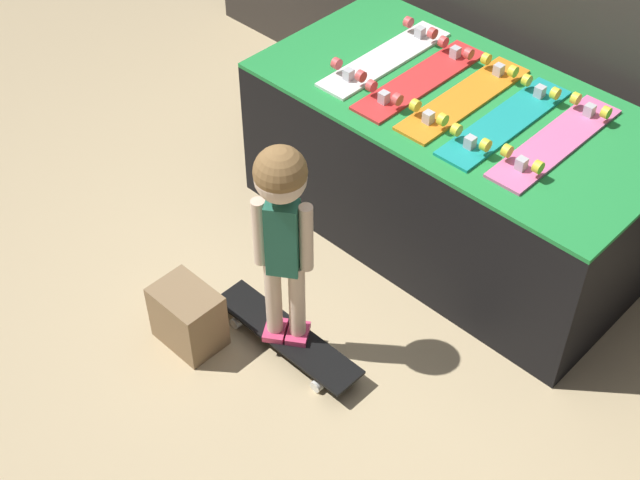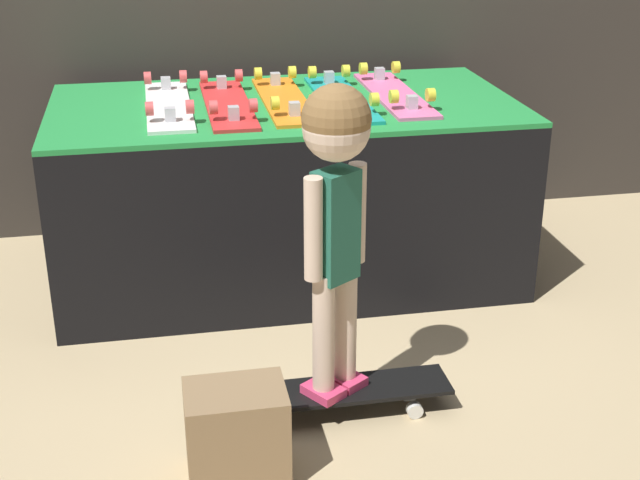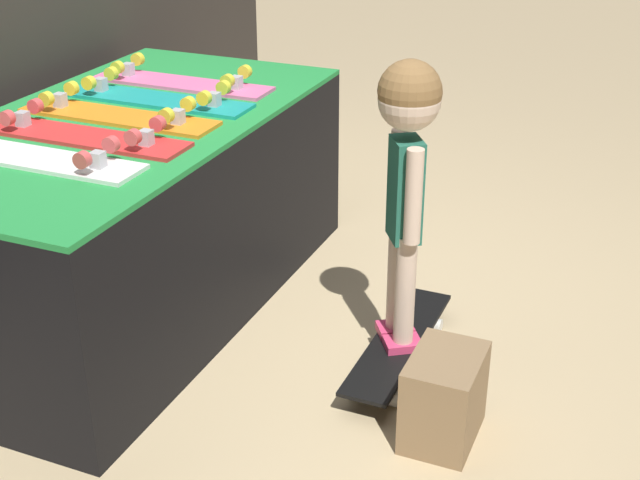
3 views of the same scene
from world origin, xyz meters
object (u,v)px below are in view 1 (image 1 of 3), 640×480
at_px(skateboard_pink_on_rack, 556,140).
at_px(child, 282,213).
at_px(skateboard_on_floor, 287,337).
at_px(skateboard_white_on_rack, 385,57).
at_px(skateboard_orange_on_rack, 464,97).
at_px(skateboard_red_on_rack, 420,78).
at_px(storage_box, 188,317).
at_px(skateboard_teal_on_rack, 505,120).

distance_m(skateboard_pink_on_rack, child, 1.22).
bearing_deg(skateboard_on_floor, skateboard_pink_on_rack, 66.62).
distance_m(skateboard_white_on_rack, skateboard_on_floor, 1.39).
height_order(skateboard_white_on_rack, skateboard_orange_on_rack, same).
xyz_separation_m(skateboard_red_on_rack, child, (0.22, -1.09, 0.02)).
bearing_deg(skateboard_pink_on_rack, storage_box, -120.94).
distance_m(skateboard_orange_on_rack, storage_box, 1.55).
xyz_separation_m(child, storage_box, (-0.34, -0.26, -0.65)).
xyz_separation_m(skateboard_white_on_rack, storage_box, (0.11, -1.37, -0.63)).
bearing_deg(storage_box, skateboard_pink_on_rack, 59.06).
bearing_deg(skateboard_white_on_rack, skateboard_pink_on_rack, 0.38).
bearing_deg(skateboard_pink_on_rack, skateboard_red_on_rack, -177.44).
bearing_deg(skateboard_orange_on_rack, child, -90.91).
bearing_deg(child, skateboard_teal_on_rack, 43.46).
distance_m(skateboard_red_on_rack, skateboard_on_floor, 1.31).
bearing_deg(skateboard_on_floor, child, 0.00).
bearing_deg(skateboard_teal_on_rack, skateboard_on_floor, -102.95).
distance_m(skateboard_orange_on_rack, skateboard_on_floor, 1.31).
bearing_deg(skateboard_pink_on_rack, child, -113.38).
bearing_deg(child, skateboard_orange_on_rack, 55.49).
height_order(skateboard_teal_on_rack, skateboard_pink_on_rack, same).
bearing_deg(storage_box, skateboard_white_on_rack, 94.45).
xyz_separation_m(skateboard_white_on_rack, child, (0.45, -1.11, 0.02)).
bearing_deg(skateboard_pink_on_rack, skateboard_teal_on_rack, -172.97).
relative_size(skateboard_white_on_rack, skateboard_pink_on_rack, 1.00).
height_order(skateboard_teal_on_rack, storage_box, skateboard_teal_on_rack).
bearing_deg(skateboard_white_on_rack, child, -68.05).
distance_m(skateboard_red_on_rack, skateboard_orange_on_rack, 0.23).
xyz_separation_m(skateboard_white_on_rack, skateboard_on_floor, (0.45, -1.11, -0.70)).
distance_m(skateboard_pink_on_rack, skateboard_on_floor, 1.41).
height_order(skateboard_white_on_rack, storage_box, skateboard_white_on_rack).
bearing_deg(skateboard_orange_on_rack, skateboard_white_on_rack, 179.32).
bearing_deg(skateboard_pink_on_rack, skateboard_orange_on_rack, -178.55).
relative_size(skateboard_pink_on_rack, child, 0.77).
height_order(skateboard_red_on_rack, skateboard_teal_on_rack, same).
height_order(skateboard_on_floor, storage_box, storage_box).
height_order(skateboard_orange_on_rack, skateboard_on_floor, skateboard_orange_on_rack).
xyz_separation_m(skateboard_teal_on_rack, child, (-0.25, -1.09, 0.02)).
height_order(skateboard_orange_on_rack, storage_box, skateboard_orange_on_rack).
relative_size(child, storage_box, 3.45).
relative_size(skateboard_on_floor, child, 0.76).
bearing_deg(skateboard_on_floor, storage_box, -142.95).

